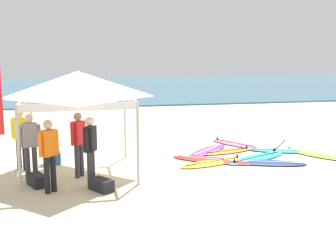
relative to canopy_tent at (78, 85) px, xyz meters
name	(u,v)px	position (x,y,z in m)	size (l,w,h in m)	color
ground_plane	(177,167)	(2.70, 0.00, -2.39)	(80.00, 80.00, 0.00)	beige
sea	(104,86)	(2.70, 32.13, -2.34)	(80.00, 36.00, 0.10)	#386B84
canopy_tent	(78,85)	(0.00, 0.00, 0.00)	(2.88, 2.88, 2.75)	#B7B7BC
surfboard_cyan	(256,158)	(5.29, 0.32, -2.35)	(2.47, 1.67, 0.19)	#23B2CC
surfboard_purple	(208,151)	(4.14, 1.60, -2.35)	(2.03, 1.98, 0.19)	purple
surfboard_lime	(313,154)	(7.29, 0.42, -2.35)	(1.51, 2.18, 0.19)	#7AD12D
surfboard_yellow	(213,162)	(3.82, 0.10, -2.35)	(2.35, 1.30, 0.19)	yellow
surfboard_white	(280,146)	(6.82, 1.72, -2.35)	(1.99, 2.25, 0.19)	white
surfboard_navy	(263,162)	(5.27, -0.23, -2.35)	(2.53, 1.52, 0.19)	navy
surfboard_pink	(235,144)	(5.43, 2.37, -2.35)	(1.52, 2.11, 0.19)	pink
surfboard_teal	(281,150)	(6.52, 1.08, -2.35)	(2.24, 1.34, 0.19)	#19847F
surfboard_orange	(228,151)	(4.75, 1.35, -2.35)	(1.97, 0.97, 0.19)	orange
surfboard_red	(213,160)	(3.91, 0.38, -2.35)	(2.53, 1.99, 0.19)	red
person_black	(90,147)	(0.24, -1.28, -1.40)	(0.33, 0.52, 1.71)	#2D2D33
person_red	(78,140)	(-0.04, -0.42, -1.40)	(0.39, 0.46, 1.71)	#383842
person_orange	(49,151)	(-0.70, -1.55, -1.40)	(0.43, 0.40, 1.71)	black
person_yellow	(21,135)	(-1.59, 0.62, -1.40)	(0.52, 0.34, 1.71)	black
person_grey	(30,142)	(-1.23, -0.47, -1.40)	(0.53, 0.31, 1.71)	#383842
gear_bag_near_tent	(101,185)	(0.46, -1.67, -2.25)	(0.60, 0.32, 0.28)	#232328
gear_bag_by_pole	(37,180)	(-1.06, -0.98, -2.25)	(0.60, 0.32, 0.28)	#232328
cooler_box	(52,158)	(-0.81, 1.06, -2.19)	(0.50, 0.36, 0.39)	#2D60B7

